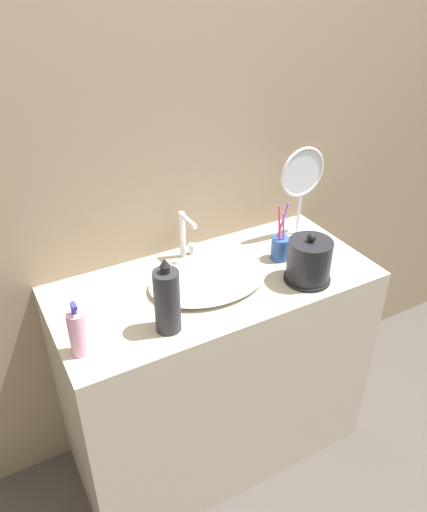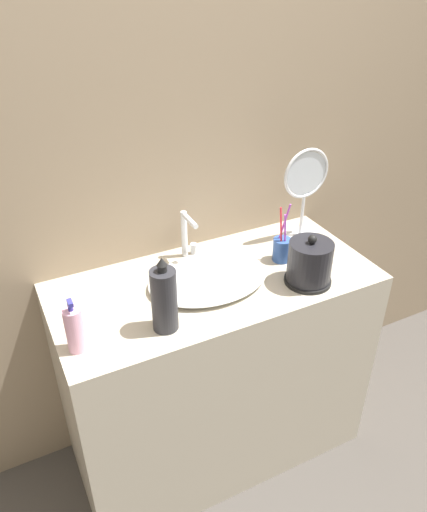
# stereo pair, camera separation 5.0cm
# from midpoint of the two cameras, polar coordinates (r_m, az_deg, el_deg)

# --- Properties ---
(ground_plane) EXTENTS (12.00, 12.00, 0.00)m
(ground_plane) POSITION_cam_midpoint_polar(r_m,az_deg,el_deg) (2.13, 4.35, -25.21)
(ground_plane) COLOR #47423D
(wall_back) EXTENTS (6.00, 0.04, 2.60)m
(wall_back) POSITION_cam_midpoint_polar(r_m,az_deg,el_deg) (1.69, -3.16, 15.32)
(wall_back) COLOR gray
(wall_back) RESTS_ON ground_plane
(vanity_counter) EXTENTS (1.10, 0.51, 0.83)m
(vanity_counter) POSITION_cam_midpoint_polar(r_m,az_deg,el_deg) (1.94, 0.98, -12.94)
(vanity_counter) COLOR #B7AD99
(vanity_counter) RESTS_ON ground_plane
(sink_basin) EXTENTS (0.41, 0.30, 0.04)m
(sink_basin) POSITION_cam_midpoint_polar(r_m,az_deg,el_deg) (1.65, 0.25, -2.51)
(sink_basin) COLOR white
(sink_basin) RESTS_ON vanity_counter
(faucet) EXTENTS (0.06, 0.11, 0.18)m
(faucet) POSITION_cam_midpoint_polar(r_m,az_deg,el_deg) (1.75, -2.21, 2.58)
(faucet) COLOR silver
(faucet) RESTS_ON vanity_counter
(electric_kettle) EXTENTS (0.16, 0.16, 0.18)m
(electric_kettle) POSITION_cam_midpoint_polar(r_m,az_deg,el_deg) (1.66, 11.76, -0.94)
(electric_kettle) COLOR black
(electric_kettle) RESTS_ON vanity_counter
(toothbrush_cup) EXTENTS (0.06, 0.06, 0.21)m
(toothbrush_cup) POSITION_cam_midpoint_polar(r_m,az_deg,el_deg) (1.78, 8.64, 0.85)
(toothbrush_cup) COLOR #2D519E
(toothbrush_cup) RESTS_ON vanity_counter
(lotion_bottle) EXTENTS (0.05, 0.05, 0.17)m
(lotion_bottle) POSITION_cam_midpoint_polar(r_m,az_deg,el_deg) (1.41, -14.59, -8.14)
(lotion_bottle) COLOR #EAA8C6
(lotion_bottle) RESTS_ON vanity_counter
(shampoo_bottle) EXTENTS (0.08, 0.08, 0.24)m
(shampoo_bottle) POSITION_cam_midpoint_polar(r_m,az_deg,el_deg) (1.42, -4.65, -4.96)
(shampoo_bottle) COLOR #28282D
(shampoo_bottle) RESTS_ON vanity_counter
(vanity_mirror) EXTENTS (0.19, 0.13, 0.36)m
(vanity_mirror) POSITION_cam_midpoint_polar(r_m,az_deg,el_deg) (1.87, 11.14, 7.33)
(vanity_mirror) COLOR silver
(vanity_mirror) RESTS_ON vanity_counter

